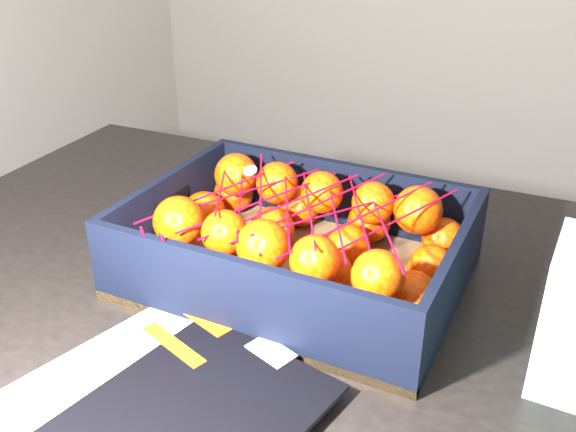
% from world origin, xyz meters
% --- Properties ---
extents(table, '(1.23, 0.85, 0.75)m').
position_xyz_m(table, '(-0.28, -0.04, 0.65)').
color(table, black).
rests_on(table, ground).
extents(magazine_stack, '(0.35, 0.37, 0.02)m').
position_xyz_m(magazine_stack, '(-0.26, -0.36, 0.76)').
color(magazine_stack, silver).
rests_on(magazine_stack, table).
extents(produce_crate, '(0.43, 0.33, 0.11)m').
position_xyz_m(produce_crate, '(-0.24, -0.06, 0.78)').
color(produce_crate, olive).
rests_on(produce_crate, table).
extents(clementine_heap, '(0.41, 0.31, 0.12)m').
position_xyz_m(clementine_heap, '(-0.24, -0.06, 0.81)').
color(clementine_heap, '#F53E05').
rests_on(clementine_heap, produce_crate).
extents(mesh_net, '(0.36, 0.29, 0.09)m').
position_xyz_m(mesh_net, '(-0.25, -0.07, 0.86)').
color(mesh_net, red).
rests_on(mesh_net, clementine_heap).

